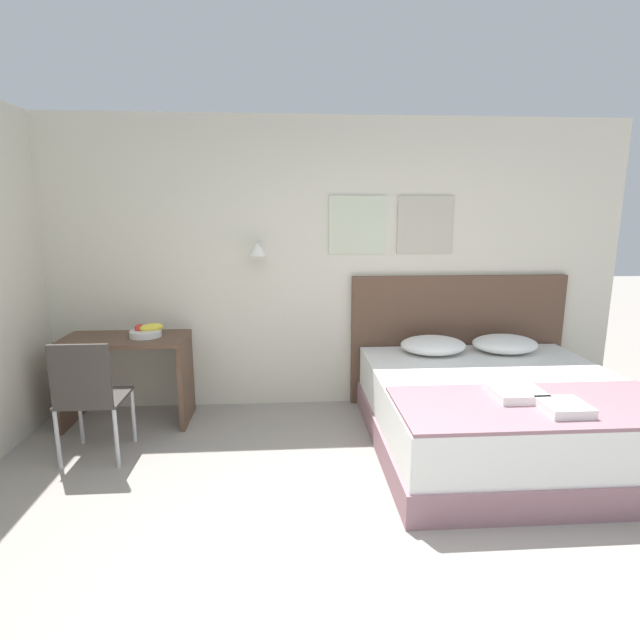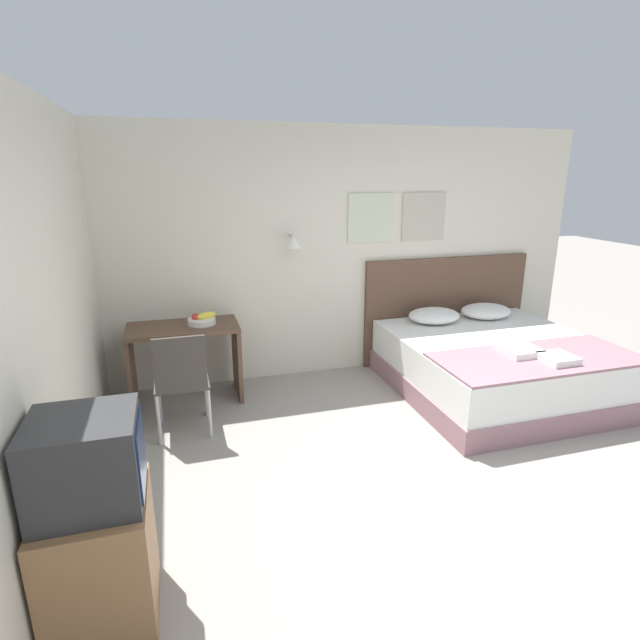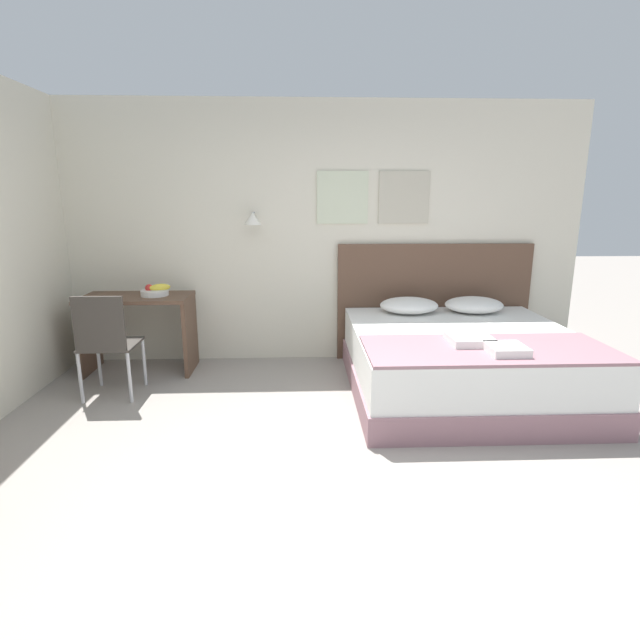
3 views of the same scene
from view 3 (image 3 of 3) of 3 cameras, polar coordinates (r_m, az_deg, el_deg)
The scene contains 12 objects.
ground_plane at distance 3.15m, azimuth -0.32°, elevation -18.78°, with size 24.00×24.00×0.00m, color gray.
wall_back at distance 5.25m, azimuth -1.30°, elevation 9.77°, with size 5.71×0.31×2.65m.
bed at distance 4.60m, azimuth 15.89°, elevation -4.66°, with size 1.94×2.01×0.57m.
headboard at distance 5.48m, azimuth 12.82°, elevation 2.05°, with size 2.06×0.06×1.23m.
pillow_left at distance 5.09m, azimuth 10.14°, elevation 1.66°, with size 0.58×0.47×0.16m.
pillow_right at distance 5.28m, azimuth 17.18°, elevation 1.67°, with size 0.58×0.47×0.16m.
throw_blanket at distance 4.00m, azimuth 18.72°, elevation -3.18°, with size 1.88×0.80×0.02m.
folded_towel_near_foot at distance 4.08m, azimuth 16.71°, elevation -2.09°, with size 0.32×0.35×0.06m.
folded_towel_mid_bed at distance 3.89m, azimuth 20.53°, elevation -3.15°, with size 0.27×0.28×0.06m.
desk at distance 5.24m, azimuth -20.07°, elevation -0.04°, with size 1.04×0.56×0.77m.
desk_chair at distance 4.59m, azimuth -23.31°, elevation -1.92°, with size 0.45×0.45×0.92m.
fruit_bowl at distance 5.14m, azimuth -18.31°, elevation 3.13°, with size 0.29×0.26×0.11m.
Camera 3 is at (-0.09, -2.65, 1.69)m, focal length 28.00 mm.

